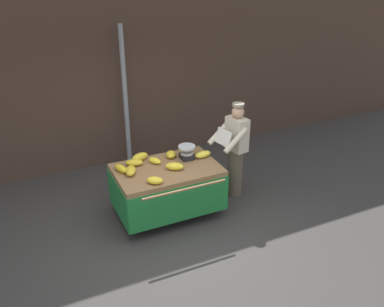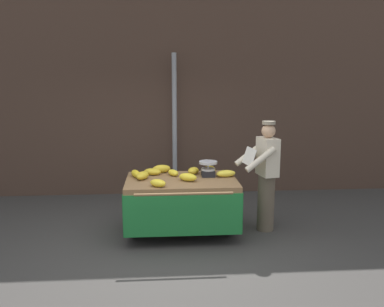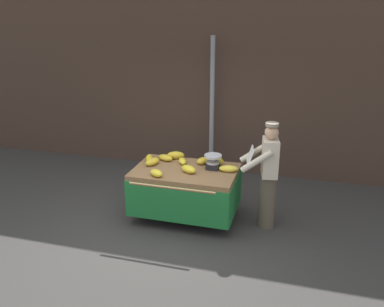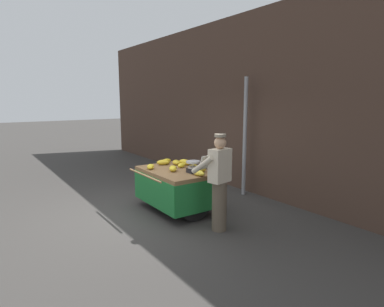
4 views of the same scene
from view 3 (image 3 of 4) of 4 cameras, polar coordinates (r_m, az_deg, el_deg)
ground_plane at (r=6.56m, az=-4.88°, el=-11.23°), size 60.00×60.00×0.00m
back_wall at (r=8.64m, az=1.99°, el=11.73°), size 16.00×0.24×4.33m
street_pole at (r=8.37m, az=2.72°, el=6.13°), size 0.09×0.09×2.80m
banana_cart at (r=6.80m, az=-0.91°, el=-3.97°), size 1.67×1.26×0.86m
weighing_scale at (r=6.71m, az=2.86°, el=-1.14°), size 0.28×0.28×0.24m
banana_bunch_0 at (r=7.08m, az=-3.62°, el=-0.57°), size 0.31×0.24×0.10m
banana_bunch_1 at (r=6.57m, az=-0.47°, el=-2.13°), size 0.32×0.28×0.12m
banana_bunch_2 at (r=6.87m, az=3.47°, el=-1.12°), size 0.26×0.25×0.13m
banana_bunch_3 at (r=6.93m, az=1.44°, el=-1.00°), size 0.24×0.27×0.11m
banana_bunch_4 at (r=6.63m, az=4.98°, el=-2.06°), size 0.32×0.18×0.10m
banana_bunch_5 at (r=7.06m, az=-5.84°, el=-0.68°), size 0.21×0.32×0.11m
banana_bunch_6 at (r=6.91m, az=-5.41°, el=-1.11°), size 0.25×0.32×0.12m
banana_bunch_7 at (r=7.15m, az=-2.23°, el=-0.23°), size 0.32×0.21×0.13m
banana_bunch_8 at (r=6.46m, az=-4.86°, el=-2.66°), size 0.28×0.26×0.11m
banana_bunch_9 at (r=6.93m, az=-1.30°, el=-1.05°), size 0.22×0.27×0.09m
vendor_person at (r=6.56m, az=10.26°, el=-2.95°), size 0.64×0.59×1.71m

